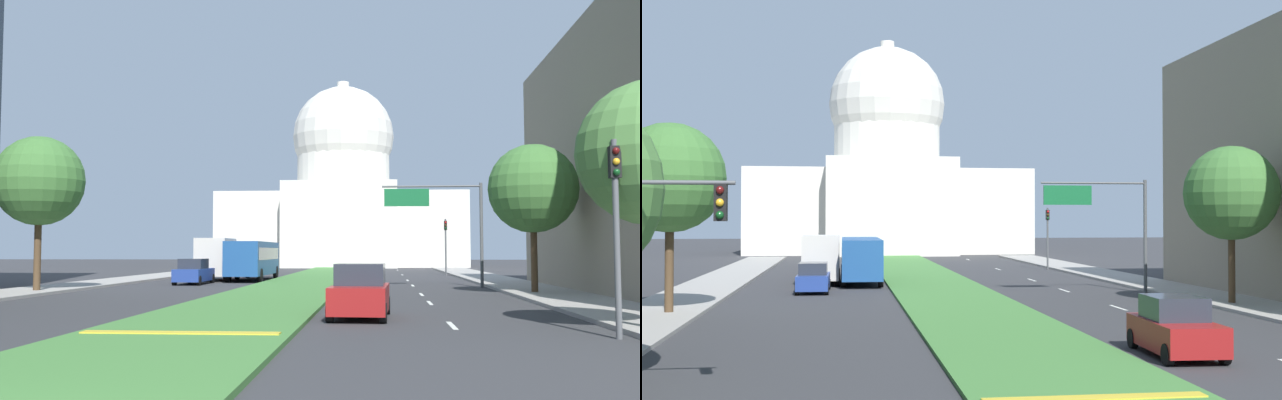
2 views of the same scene
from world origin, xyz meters
TOP-DOWN VIEW (x-y plane):
  - ground_plane at (0.00, 50.82)m, footprint 260.00×260.00m
  - grass_median at (0.00, 45.74)m, footprint 5.79×91.47m
  - median_curb_nose at (0.00, 11.46)m, footprint 5.21×0.50m
  - lane_dashes_right at (7.36, 43.71)m, footprint 0.16×66.72m
  - sidewalk_left at (-13.82, 40.65)m, footprint 4.00×91.47m
  - sidewalk_right at (13.82, 40.65)m, footprint 4.00×91.47m
  - capitol_building at (0.00, 100.96)m, footprint 34.58×24.26m
  - traffic_light_far_right at (11.32, 61.23)m, footprint 0.28×0.35m
  - overhead_guide_sign at (9.16, 38.95)m, footprint 6.24×0.20m
  - street_tree_left_mid at (-13.28, 31.23)m, footprint 4.88×4.88m
  - street_tree_right_mid at (13.19, 31.64)m, footprint 4.65×4.65m
  - sedan_lead_stopped at (4.50, 17.70)m, footprint 2.09×4.31m
  - sedan_midblock at (-7.38, 42.05)m, footprint 1.90×4.65m
  - sedan_distant at (-7.43, 58.58)m, footprint 2.08×4.63m
  - sedan_far_horizon at (-7.69, 69.62)m, footprint 2.00×4.31m
  - box_truck_delivery at (-7.08, 48.26)m, footprint 2.40×6.40m
  - city_bus at (-4.50, 49.10)m, footprint 2.62×11.00m

SIDE VIEW (x-z plane):
  - ground_plane at x=0.00m, z-range 0.00..0.00m
  - lane_dashes_right at x=7.36m, z-range 0.00..0.01m
  - grass_median at x=0.00m, z-range 0.00..0.14m
  - sidewalk_left at x=-13.82m, z-range 0.00..0.15m
  - sidewalk_right at x=13.82m, z-range 0.00..0.15m
  - median_curb_nose at x=0.00m, z-range 0.14..0.18m
  - sedan_distant at x=-7.43m, z-range -0.05..1.66m
  - sedan_midblock at x=-7.38m, z-range -0.06..1.68m
  - sedan_far_horizon at x=-7.69m, z-range -0.06..1.70m
  - sedan_lead_stopped at x=4.50m, z-range -0.07..1.77m
  - box_truck_delivery at x=-7.08m, z-range 0.08..3.28m
  - city_bus at x=-4.50m, z-range 0.29..3.24m
  - traffic_light_far_right at x=11.32m, z-range 0.71..5.91m
  - overhead_guide_sign at x=9.16m, z-range 1.43..7.93m
  - street_tree_right_mid at x=13.19m, z-range 1.58..9.43m
  - street_tree_left_mid at x=-13.28m, z-range 1.80..10.31m
  - capitol_building at x=0.00m, z-range -3.94..23.51m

